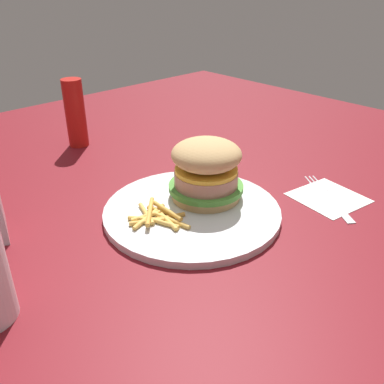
{
  "coord_description": "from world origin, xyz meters",
  "views": [
    {
      "loc": [
        -0.4,
        -0.4,
        0.36
      ],
      "look_at": [
        0.01,
        0.03,
        0.04
      ],
      "focal_mm": 39.19,
      "sensor_mm": 36.0,
      "label": 1
    }
  ],
  "objects_px": {
    "plate": "(192,211)",
    "sandwich": "(206,169)",
    "fork": "(328,196)",
    "napkin": "(328,197)",
    "ketchup_bottle": "(75,113)",
    "fries_pile": "(157,217)"
  },
  "relations": [
    {
      "from": "plate",
      "to": "sandwich",
      "type": "height_order",
      "value": "sandwich"
    },
    {
      "from": "fork",
      "to": "sandwich",
      "type": "bearing_deg",
      "value": 141.62
    },
    {
      "from": "sandwich",
      "to": "napkin",
      "type": "xyz_separation_m",
      "value": [
        0.17,
        -0.14,
        -0.06
      ]
    },
    {
      "from": "plate",
      "to": "sandwich",
      "type": "bearing_deg",
      "value": 15.81
    },
    {
      "from": "ketchup_bottle",
      "to": "napkin",
      "type": "bearing_deg",
      "value": -70.23
    },
    {
      "from": "plate",
      "to": "sandwich",
      "type": "xyz_separation_m",
      "value": [
        0.04,
        0.01,
        0.06
      ]
    },
    {
      "from": "plate",
      "to": "napkin",
      "type": "bearing_deg",
      "value": -30.05
    },
    {
      "from": "fork",
      "to": "fries_pile",
      "type": "bearing_deg",
      "value": 153.97
    },
    {
      "from": "plate",
      "to": "fork",
      "type": "distance_m",
      "value": 0.25
    },
    {
      "from": "fork",
      "to": "ketchup_bottle",
      "type": "xyz_separation_m",
      "value": [
        -0.19,
        0.52,
        0.07
      ]
    },
    {
      "from": "fries_pile",
      "to": "napkin",
      "type": "distance_m",
      "value": 0.31
    },
    {
      "from": "sandwich",
      "to": "plate",
      "type": "bearing_deg",
      "value": -164.19
    },
    {
      "from": "fork",
      "to": "plate",
      "type": "bearing_deg",
      "value": 150.31
    },
    {
      "from": "sandwich",
      "to": "fries_pile",
      "type": "height_order",
      "value": "sandwich"
    },
    {
      "from": "ketchup_bottle",
      "to": "fork",
      "type": "bearing_deg",
      "value": -70.09
    },
    {
      "from": "fries_pile",
      "to": "ketchup_bottle",
      "type": "relative_size",
      "value": 0.72
    },
    {
      "from": "napkin",
      "to": "plate",
      "type": "bearing_deg",
      "value": 149.95
    },
    {
      "from": "napkin",
      "to": "fries_pile",
      "type": "bearing_deg",
      "value": 153.68
    },
    {
      "from": "sandwich",
      "to": "fork",
      "type": "relative_size",
      "value": 0.83
    },
    {
      "from": "plate",
      "to": "fries_pile",
      "type": "height_order",
      "value": "fries_pile"
    },
    {
      "from": "napkin",
      "to": "ketchup_bottle",
      "type": "height_order",
      "value": "ketchup_bottle"
    },
    {
      "from": "sandwich",
      "to": "ketchup_bottle",
      "type": "xyz_separation_m",
      "value": [
        -0.02,
        0.39,
        0.01
      ]
    }
  ]
}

